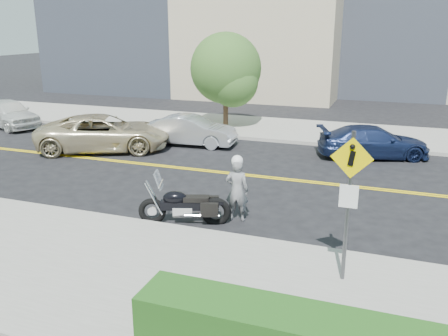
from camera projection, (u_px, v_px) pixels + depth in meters
ground_plane at (240, 174)px, 16.52m from camera, size 120.00×120.00×0.00m
sidewalk_near at (127, 274)px, 9.75m from camera, size 60.00×5.00×0.15m
sidewalk_far at (287, 130)px, 23.25m from camera, size 60.00×5.00×0.15m
pedestrian_sign at (349, 193)px, 8.90m from camera, size 0.78×0.08×3.00m
motorcyclist at (237, 188)px, 12.38m from camera, size 0.66×0.47×1.80m
motorcycle at (185, 198)px, 12.25m from camera, size 2.43×1.41×1.41m
suv at (104, 133)px, 19.51m from camera, size 5.86×4.45×1.48m
parked_car_white at (9, 113)px, 23.99m from camera, size 4.53×3.13×1.43m
parked_car_silver at (191, 130)px, 20.39m from camera, size 4.01×1.67×1.29m
parked_car_blue at (373, 142)px, 18.49m from camera, size 4.61×3.10×1.24m
tree_far_a at (226, 68)px, 22.96m from camera, size 3.45×3.45×4.71m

